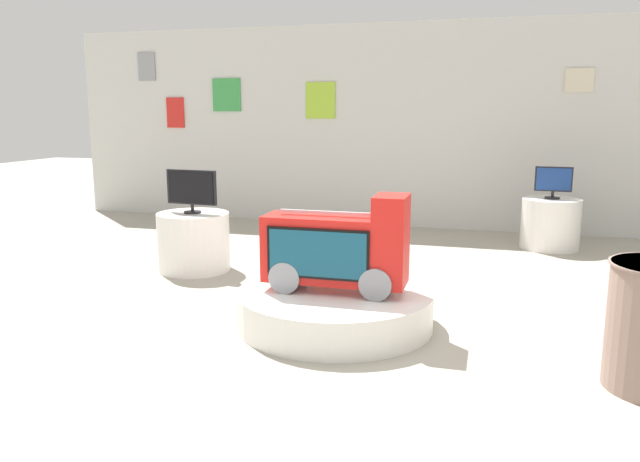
{
  "coord_description": "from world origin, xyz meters",
  "views": [
    {
      "loc": [
        0.91,
        -4.59,
        1.76
      ],
      "look_at": [
        -0.62,
        0.63,
        0.7
      ],
      "focal_mm": 35.22,
      "sensor_mm": 36.0,
      "label": 1
    }
  ],
  "objects": [
    {
      "name": "main_display_pedestal",
      "position": [
        -0.36,
        0.19,
        0.15
      ],
      "size": [
        1.61,
        1.61,
        0.3
      ],
      "primitive_type": "cylinder",
      "color": "white",
      "rests_on": "ground"
    },
    {
      "name": "display_pedestal_left_rear",
      "position": [
        1.53,
        3.79,
        0.32
      ],
      "size": [
        0.73,
        0.73,
        0.64
      ],
      "primitive_type": "cylinder",
      "color": "white",
      "rests_on": "ground"
    },
    {
      "name": "novelty_firetruck_tv",
      "position": [
        -0.34,
        0.18,
        0.63
      ],
      "size": [
        1.16,
        0.44,
        0.8
      ],
      "color": "gray",
      "rests_on": "main_display_pedestal"
    },
    {
      "name": "display_pedestal_right_rear",
      "position": [
        -2.32,
        1.5,
        0.32
      ],
      "size": [
        0.79,
        0.79,
        0.64
      ],
      "primitive_type": "cylinder",
      "color": "white",
      "rests_on": "ground"
    },
    {
      "name": "tv_on_right_rear",
      "position": [
        -2.32,
        1.5,
        0.91
      ],
      "size": [
        0.6,
        0.19,
        0.47
      ],
      "color": "black",
      "rests_on": "display_pedestal_right_rear"
    },
    {
      "name": "tv_on_left_rear",
      "position": [
        1.53,
        3.78,
        0.87
      ],
      "size": [
        0.45,
        0.19,
        0.4
      ],
      "color": "black",
      "rests_on": "display_pedestal_left_rear"
    },
    {
      "name": "ground_plane",
      "position": [
        0.0,
        0.0,
        0.0
      ],
      "size": [
        30.0,
        30.0,
        0.0
      ],
      "primitive_type": "plane",
      "color": "#A8A091"
    },
    {
      "name": "back_wall_display",
      "position": [
        -0.01,
        4.82,
        1.51
      ],
      "size": [
        11.91,
        0.13,
        3.0
      ],
      "color": "silver",
      "rests_on": "ground"
    }
  ]
}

